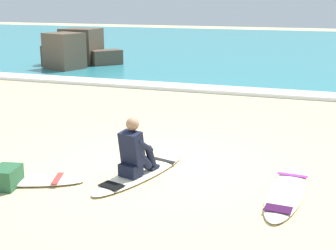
{
  "coord_description": "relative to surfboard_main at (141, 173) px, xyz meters",
  "views": [
    {
      "loc": [
        2.62,
        -7.14,
        2.83
      ],
      "look_at": [
        -0.06,
        0.71,
        0.55
      ],
      "focal_mm": 49.78,
      "sensor_mm": 36.0,
      "label": 1
    }
  ],
  "objects": [
    {
      "name": "ground_plane",
      "position": [
        0.12,
        0.49,
        -0.04
      ],
      "size": [
        80.0,
        80.0,
        0.0
      ],
      "primitive_type": "plane",
      "color": "#CCB584"
    },
    {
      "name": "sea",
      "position": [
        0.12,
        21.06,
        0.01
      ],
      "size": [
        80.0,
        28.0,
        0.1
      ],
      "primitive_type": "cube",
      "color": "teal",
      "rests_on": "ground"
    },
    {
      "name": "breaking_foam",
      "position": [
        0.12,
        7.36,
        0.02
      ],
      "size": [
        80.0,
        0.9,
        0.11
      ],
      "primitive_type": "cube",
      "color": "white",
      "rests_on": "ground"
    },
    {
      "name": "surfboard_main",
      "position": [
        0.0,
        0.0,
        0.0
      ],
      "size": [
        1.12,
        2.35,
        0.08
      ],
      "color": "#EFE5C6",
      "rests_on": "ground"
    },
    {
      "name": "surfer_seated",
      "position": [
        -0.04,
        -0.14,
        0.4
      ],
      "size": [
        0.5,
        0.76,
        0.95
      ],
      "color": "black",
      "rests_on": "surfboard_main"
    },
    {
      "name": "surfboard_spare_near",
      "position": [
        -1.64,
        -0.88,
        0.0
      ],
      "size": [
        1.99,
        1.08,
        0.08
      ],
      "color": "#EFE5C6",
      "rests_on": "ground"
    },
    {
      "name": "surfboard_spare_far",
      "position": [
        2.34,
        -0.0,
        0.0
      ],
      "size": [
        0.67,
        2.25,
        0.08
      ],
      "color": "#EFE5C6",
      "rests_on": "ground"
    },
    {
      "name": "rock_outcrop_distant",
      "position": [
        -7.24,
        10.45,
        0.63
      ],
      "size": [
        3.19,
        3.06,
        1.57
      ],
      "color": "brown",
      "rests_on": "ground"
    },
    {
      "name": "beach_bag",
      "position": [
        -1.77,
        -1.13,
        0.12
      ],
      "size": [
        0.44,
        0.54,
        0.32
      ],
      "primitive_type": "cube",
      "rotation": [
        0.0,
        0.0,
        0.19
      ],
      "color": "#285B38",
      "rests_on": "ground"
    }
  ]
}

